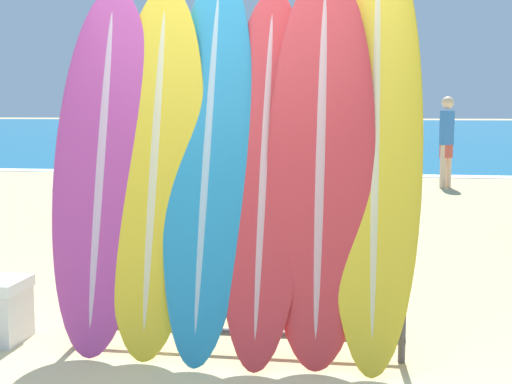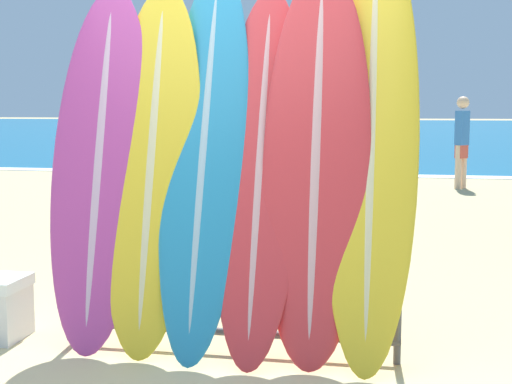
% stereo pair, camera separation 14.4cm
% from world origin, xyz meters
% --- Properties ---
extents(ground_plane, '(160.00, 160.00, 0.00)m').
position_xyz_m(ground_plane, '(0.00, 0.00, 0.00)').
color(ground_plane, tan).
extents(ocean_water, '(120.00, 60.00, 0.01)m').
position_xyz_m(ocean_water, '(0.00, 40.29, 0.00)').
color(ocean_water, '#146693').
rests_on(ocean_water, ground_plane).
extents(surfboard_rack, '(1.89, 0.04, 0.80)m').
position_xyz_m(surfboard_rack, '(0.12, 0.41, 0.44)').
color(surfboard_rack, '#47474C').
rests_on(surfboard_rack, ground_plane).
extents(surfboard_slot_0, '(0.58, 0.60, 2.09)m').
position_xyz_m(surfboard_slot_0, '(-0.65, 0.45, 1.04)').
color(surfboard_slot_0, '#B23D8E').
rests_on(surfboard_slot_0, ground_plane).
extents(surfboard_slot_1, '(0.56, 0.63, 2.09)m').
position_xyz_m(surfboard_slot_1, '(-0.34, 0.45, 1.05)').
color(surfboard_slot_1, yellow).
rests_on(surfboard_slot_1, ground_plane).
extents(surfboard_slot_2, '(0.49, 0.85, 2.21)m').
position_xyz_m(surfboard_slot_2, '(-0.04, 0.48, 1.11)').
color(surfboard_slot_2, teal).
rests_on(surfboard_slot_2, ground_plane).
extents(surfboard_slot_3, '(0.48, 0.81, 2.07)m').
position_xyz_m(surfboard_slot_3, '(0.28, 0.47, 1.03)').
color(surfboard_slot_3, red).
rests_on(surfboard_slot_3, ground_plane).
extents(surfboard_slot_4, '(0.58, 0.65, 2.18)m').
position_xyz_m(surfboard_slot_4, '(0.59, 0.45, 1.09)').
color(surfboard_slot_4, red).
rests_on(surfboard_slot_4, ground_plane).
extents(surfboard_slot_5, '(0.51, 0.87, 2.41)m').
position_xyz_m(surfboard_slot_5, '(0.88, 0.52, 1.21)').
color(surfboard_slot_5, yellow).
rests_on(surfboard_slot_5, ground_plane).
extents(person_near_water, '(0.23, 0.29, 1.74)m').
position_xyz_m(person_near_water, '(-0.86, 9.52, 0.95)').
color(person_near_water, beige).
rests_on(person_near_water, ground_plane).
extents(person_mid_beach, '(0.25, 0.26, 1.55)m').
position_xyz_m(person_mid_beach, '(2.14, 9.02, 0.84)').
color(person_mid_beach, beige).
rests_on(person_mid_beach, ground_plane).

